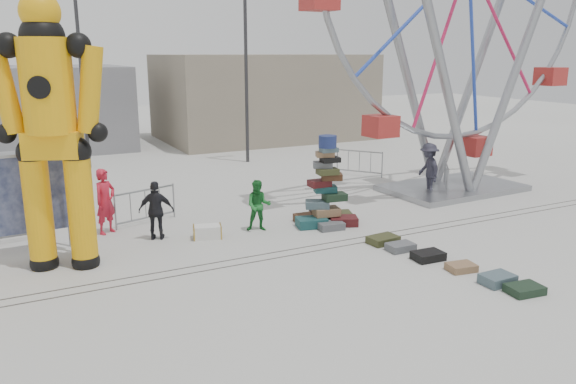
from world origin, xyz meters
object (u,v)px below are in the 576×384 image
suitcase_tower (326,200)px  barricade_dummy_b (19,217)px  steamer_trunk (207,232)px  crash_test_dummy (51,125)px  pedestrian_red (105,201)px  pedestrian_green (259,206)px  lamp_post_right (248,67)px  barricade_wheel_front (446,179)px  pedestrian_black (156,211)px  lamp_post_left (83,67)px  barricade_dummy_c (146,206)px  pedestrian_grey (428,169)px  barricade_wheel_back (359,163)px

suitcase_tower → barricade_dummy_b: 8.90m
steamer_trunk → crash_test_dummy: bearing=-156.6°
barricade_dummy_b → pedestrian_red: bearing=-32.4°
suitcase_tower → pedestrian_green: size_ratio=1.80×
lamp_post_right → steamer_trunk: bearing=-119.1°
lamp_post_right → barricade_wheel_front: (4.08, -9.08, -3.93)m
barricade_dummy_b → pedestrian_green: bearing=-34.0°
lamp_post_right → pedestrian_red: lamp_post_right is taller
pedestrian_red → pedestrian_black: pedestrian_red is taller
lamp_post_right → crash_test_dummy: 14.21m
lamp_post_right → pedestrian_green: lamp_post_right is taller
lamp_post_right → pedestrian_black: (-6.87, -9.51, -3.65)m
crash_test_dummy → pedestrian_red: size_ratio=3.48×
lamp_post_left → barricade_dummy_c: (0.20, -9.87, -3.93)m
suitcase_tower → pedestrian_grey: bearing=30.9°
barricade_dummy_c → barricade_wheel_back: same height
lamp_post_left → barricade_wheel_back: bearing=-35.3°
barricade_dummy_b → barricade_dummy_c: bearing=-18.5°
lamp_post_left → pedestrian_black: (0.13, -11.51, -3.65)m
lamp_post_left → suitcase_tower: bearing=-67.8°
lamp_post_right → suitcase_tower: lamp_post_right is taller
barricade_dummy_c → pedestrian_red: (-1.23, -0.44, 0.40)m
lamp_post_left → barricade_wheel_back: 12.79m
steamer_trunk → barricade_dummy_b: (-4.71, 2.64, 0.37)m
lamp_post_right → barricade_dummy_b: 13.30m
crash_test_dummy → barricade_dummy_b: crash_test_dummy is taller
barricade_wheel_back → pedestrian_black: 10.78m
barricade_dummy_b → barricade_wheel_front: same height
steamer_trunk → pedestrian_red: (-2.44, 1.76, 0.77)m
crash_test_dummy → pedestrian_green: size_ratio=4.36×
pedestrian_black → pedestrian_red: bearing=-23.3°
suitcase_tower → pedestrian_green: (-2.08, 0.34, -0.01)m
suitcase_tower → barricade_dummy_c: size_ratio=1.37×
pedestrian_green → pedestrian_black: pedestrian_black is taller
barricade_dummy_c → lamp_post_left: bearing=74.2°
lamp_post_right → suitcase_tower: bearing=-100.5°
steamer_trunk → lamp_post_right: bearing=76.5°
pedestrian_grey → pedestrian_red: bearing=-79.2°
barricade_dummy_b → lamp_post_left: bearing=59.5°
suitcase_tower → lamp_post_right: bearing=95.1°
crash_test_dummy → barricade_dummy_c: crash_test_dummy is taller
pedestrian_green → barricade_wheel_front: bearing=31.5°
pedestrian_green → pedestrian_grey: bearing=33.0°
suitcase_tower → pedestrian_grey: suitcase_tower is taller
barricade_dummy_b → suitcase_tower: bearing=-30.9°
lamp_post_right → barricade_dummy_c: (-6.80, -7.87, -3.93)m
barricade_dummy_c → pedestrian_green: (2.80, -2.21, 0.21)m
barricade_dummy_b → barricade_dummy_c: (3.50, -0.44, 0.00)m
barricade_dummy_c → pedestrian_grey: (10.09, -1.12, 0.42)m
lamp_post_right → crash_test_dummy: bearing=-131.7°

